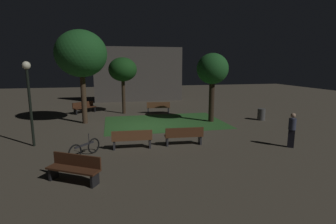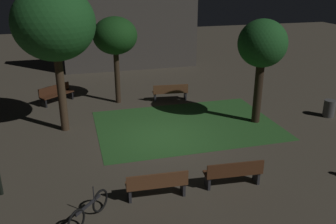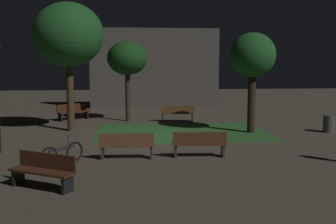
% 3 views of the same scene
% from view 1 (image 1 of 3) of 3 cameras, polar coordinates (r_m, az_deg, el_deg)
% --- Properties ---
extents(ground_plane, '(60.00, 60.00, 0.00)m').
position_cam_1_polar(ground_plane, '(15.79, -4.70, -3.32)').
color(ground_plane, '#4C4438').
extents(grass_lawn, '(7.72, 5.30, 0.01)m').
position_cam_1_polar(grass_lawn, '(16.98, -0.74, -2.28)').
color(grass_lawn, '#2D6028').
rests_on(grass_lawn, ground).
extents(bench_front_left, '(1.82, 0.58, 0.88)m').
position_cam_1_polar(bench_front_left, '(11.73, -7.97, -5.85)').
color(bench_front_left, brown).
rests_on(bench_front_left, ground).
extents(bench_back_row, '(1.83, 0.61, 0.88)m').
position_cam_1_polar(bench_back_row, '(12.15, 3.56, -5.19)').
color(bench_back_row, '#512D19').
rests_on(bench_back_row, ground).
extents(bench_corner, '(1.84, 0.67, 0.88)m').
position_cam_1_polar(bench_corner, '(20.15, -2.16, 1.12)').
color(bench_corner, brown).
rests_on(bench_corner, ground).
extents(bench_lawn_edge, '(1.73, 1.46, 0.88)m').
position_cam_1_polar(bench_lawn_edge, '(21.15, -18.11, 1.05)').
color(bench_lawn_edge, '#422314').
rests_on(bench_lawn_edge, ground).
extents(bench_front_right, '(1.79, 1.34, 0.88)m').
position_cam_1_polar(bench_front_right, '(9.03, -20.03, -11.48)').
color(bench_front_right, '#422314').
rests_on(bench_front_right, ground).
extents(tree_left_canopy, '(2.14, 2.14, 4.30)m').
position_cam_1_polar(tree_left_canopy, '(20.02, -10.01, 9.15)').
color(tree_left_canopy, '#38281C').
rests_on(tree_left_canopy, ground).
extents(tree_back_right, '(2.04, 2.04, 4.49)m').
position_cam_1_polar(tree_back_right, '(17.07, 9.83, 9.16)').
color(tree_back_right, '#2D2116').
rests_on(tree_back_right, ground).
extents(tree_lawn_side, '(3.17, 3.17, 5.87)m').
position_cam_1_polar(tree_lawn_side, '(17.21, -18.72, 12.04)').
color(tree_lawn_side, '#423021').
rests_on(tree_lawn_side, ground).
extents(lamp_post_plaza_west, '(0.36, 0.36, 3.90)m').
position_cam_1_polar(lamp_post_plaza_west, '(13.19, -28.54, 4.64)').
color(lamp_post_plaza_west, black).
rests_on(lamp_post_plaza_west, ground).
extents(trash_bin, '(0.51, 0.51, 0.79)m').
position_cam_1_polar(trash_bin, '(18.73, 19.99, -0.50)').
color(trash_bin, '#4C4C4C').
rests_on(trash_bin, ground).
extents(bicycle, '(1.16, 1.27, 0.93)m').
position_cam_1_polar(bicycle, '(11.25, -17.98, -7.72)').
color(bicycle, black).
rests_on(bicycle, ground).
extents(pedestrian, '(0.34, 0.33, 1.61)m').
position_cam_1_polar(pedestrian, '(13.02, 25.78, -3.49)').
color(pedestrian, black).
rests_on(pedestrian, ground).
extents(building_wall_backdrop, '(8.98, 0.80, 5.51)m').
position_cam_1_polar(building_wall_backdrop, '(26.81, -6.47, 8.28)').
color(building_wall_backdrop, '#4C4742').
rests_on(building_wall_backdrop, ground).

